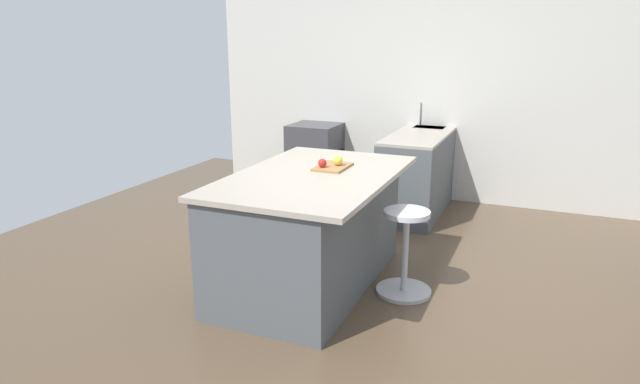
{
  "coord_description": "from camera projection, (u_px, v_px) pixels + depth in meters",
  "views": [
    {
      "loc": [
        3.96,
        1.45,
        2.0
      ],
      "look_at": [
        0.09,
        -0.19,
        0.8
      ],
      "focal_mm": 31.18,
      "sensor_mm": 36.0,
      "label": 1
    }
  ],
  "objects": [
    {
      "name": "apple_red",
      "position": [
        322.0,
        163.0,
        4.47
      ],
      "size": [
        0.07,
        0.07,
        0.07
      ],
      "primitive_type": "sphere",
      "color": "red",
      "rests_on": "cutting_board"
    },
    {
      "name": "apple_yellow",
      "position": [
        338.0,
        161.0,
        4.54
      ],
      "size": [
        0.08,
        0.08,
        0.08
      ],
      "primitive_type": "sphere",
      "color": "gold",
      "rests_on": "cutting_board"
    },
    {
      "name": "cutting_board",
      "position": [
        333.0,
        167.0,
        4.54
      ],
      "size": [
        0.36,
        0.24,
        0.02
      ],
      "primitive_type": "cube",
      "color": "olive",
      "rests_on": "kitchen_island"
    },
    {
      "name": "kitchen_island",
      "position": [
        309.0,
        229.0,
        4.49
      ],
      "size": [
        1.88,
        1.18,
        0.94
      ],
      "color": "#4C5156",
      "rests_on": "ground_plane"
    },
    {
      "name": "ground_plane",
      "position": [
        345.0,
        284.0,
        4.6
      ],
      "size": [
        7.42,
        7.42,
        0.0
      ],
      "primitive_type": "plane",
      "color": "brown"
    },
    {
      "name": "interior_partition_left",
      "position": [
        429.0,
        84.0,
        6.74
      ],
      "size": [
        0.12,
        5.56,
        2.82
      ],
      "color": "beige",
      "rests_on": "ground_plane"
    },
    {
      "name": "stool_by_window",
      "position": [
        405.0,
        255.0,
        4.36
      ],
      "size": [
        0.44,
        0.44,
        0.69
      ],
      "color": "#B7B7BC",
      "rests_on": "ground_plane"
    },
    {
      "name": "sink_cabinet",
      "position": [
        424.0,
        166.0,
        6.66
      ],
      "size": [
        2.16,
        0.6,
        1.19
      ],
      "color": "#4C5156",
      "rests_on": "ground_plane"
    },
    {
      "name": "oven_range",
      "position": [
        315.0,
        158.0,
        7.2
      ],
      "size": [
        0.6,
        0.61,
        0.88
      ],
      "color": "#38383D",
      "rests_on": "ground_plane"
    }
  ]
}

